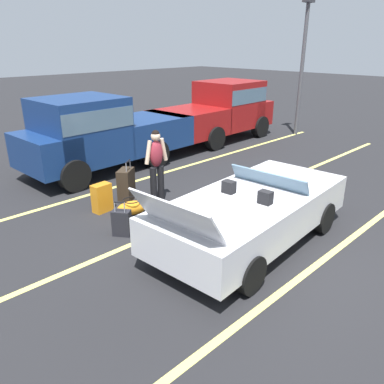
% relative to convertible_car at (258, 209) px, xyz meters
% --- Properties ---
extents(ground_plane, '(80.00, 80.00, 0.00)m').
position_rel_convertible_car_xyz_m(ground_plane, '(-0.20, -0.01, -0.59)').
color(ground_plane, black).
extents(lot_line_near, '(18.00, 0.12, 0.01)m').
position_rel_convertible_car_xyz_m(lot_line_near, '(-0.20, -1.26, -0.59)').
color(lot_line_near, '#EAE066').
rests_on(lot_line_near, ground_plane).
extents(lot_line_mid, '(18.00, 0.12, 0.01)m').
position_rel_convertible_car_xyz_m(lot_line_mid, '(-0.20, 1.44, -0.59)').
color(lot_line_mid, '#EAE066').
rests_on(lot_line_mid, ground_plane).
extents(lot_line_far, '(18.00, 0.12, 0.01)m').
position_rel_convertible_car_xyz_m(lot_line_far, '(-0.20, 4.14, -0.59)').
color(lot_line_far, '#EAE066').
rests_on(lot_line_far, ground_plane).
extents(convertible_car, '(4.33, 2.06, 1.49)m').
position_rel_convertible_car_xyz_m(convertible_car, '(0.00, 0.00, 0.00)').
color(convertible_car, silver).
rests_on(convertible_car, ground_plane).
extents(suitcase_large_black, '(0.55, 0.51, 0.95)m').
position_rel_convertible_car_xyz_m(suitcase_large_black, '(-0.61, 3.24, -0.22)').
color(suitcase_large_black, '#2D2319').
rests_on(suitcase_large_black, ground_plane).
extents(suitcase_medium_bright, '(0.42, 0.28, 0.62)m').
position_rel_convertible_car_xyz_m(suitcase_medium_bright, '(-1.36, 3.08, -0.28)').
color(suitcase_medium_bright, orange).
rests_on(suitcase_medium_bright, ground_plane).
extents(suitcase_small_carryon, '(0.36, 0.39, 0.71)m').
position_rel_convertible_car_xyz_m(suitcase_small_carryon, '(-1.69, 1.87, -0.34)').
color(suitcase_small_carryon, black).
rests_on(suitcase_small_carryon, ground_plane).
extents(duffel_bag, '(0.71, 0.51, 0.34)m').
position_rel_convertible_car_xyz_m(duffel_bag, '(-1.00, 2.49, -0.43)').
color(duffel_bag, orange).
rests_on(duffel_bag, ground_plane).
extents(traveler_person, '(0.61, 0.25, 1.65)m').
position_rel_convertible_car_xyz_m(traveler_person, '(-0.12, 2.70, 0.34)').
color(traveler_person, black).
rests_on(traveler_person, ground_plane).
extents(parked_pickup_truck_near, '(5.05, 2.17, 2.10)m').
position_rel_convertible_car_xyz_m(parked_pickup_truck_near, '(5.49, 5.74, 0.51)').
color(parked_pickup_truck_near, maroon).
rests_on(parked_pickup_truck_near, ground_plane).
extents(parked_pickup_truck_far, '(5.07, 2.22, 2.10)m').
position_rel_convertible_car_xyz_m(parked_pickup_truck_far, '(0.11, 5.55, 0.51)').
color(parked_pickup_truck_far, navy).
rests_on(parked_pickup_truck_far, ground_plane).
extents(parking_lamp_post, '(0.50, 0.24, 4.95)m').
position_rel_convertible_car_xyz_m(parking_lamp_post, '(8.23, 4.14, 2.29)').
color(parking_lamp_post, '#4C4C51').
rests_on(parking_lamp_post, ground_plane).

